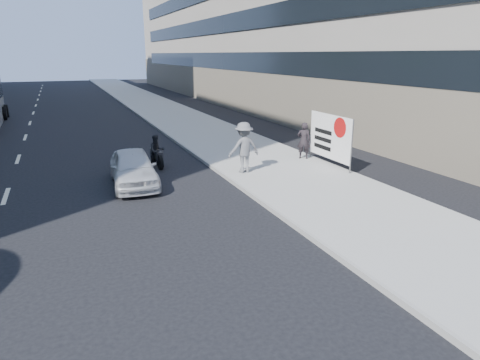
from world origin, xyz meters
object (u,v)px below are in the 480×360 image
pedestrian_woman (304,141)px  white_sedan_near (133,168)px  jogger (244,148)px  motorcycle (157,152)px  protest_banner (330,137)px

pedestrian_woman → white_sedan_near: (-7.89, -0.74, -0.31)m
jogger → motorcycle: bearing=-47.6°
protest_banner → white_sedan_near: protest_banner is taller
protest_banner → white_sedan_near: size_ratio=0.76×
pedestrian_woman → white_sedan_near: size_ratio=0.42×
jogger → white_sedan_near: (-4.39, 0.40, -0.50)m
white_sedan_near → protest_banner: bearing=-1.8°
motorcycle → protest_banner: bearing=-29.5°
white_sedan_near → pedestrian_woman: bearing=8.9°
jogger → motorcycle: jogger is taller
white_sedan_near → motorcycle: (1.43, 2.48, -0.05)m
jogger → protest_banner: bearing=171.4°
white_sedan_near → motorcycle: 2.86m
pedestrian_woman → motorcycle: 6.70m
protest_banner → motorcycle: 7.61m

